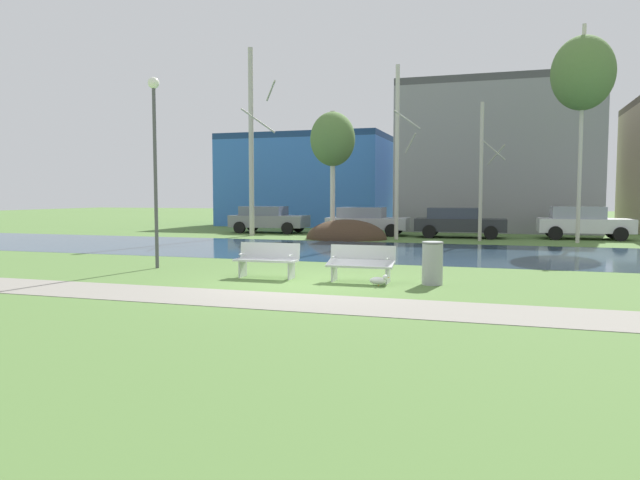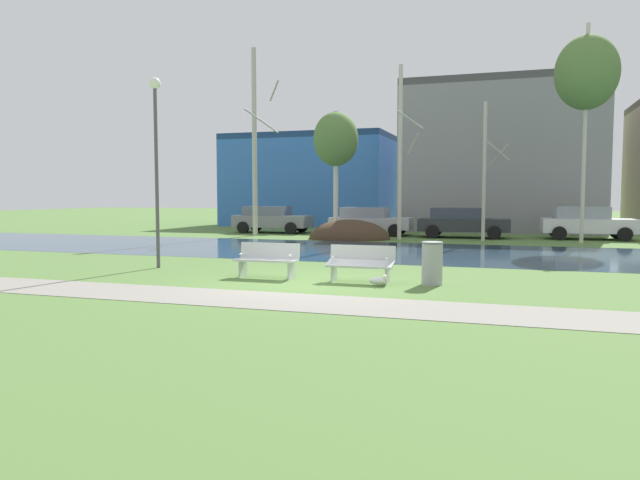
{
  "view_description": "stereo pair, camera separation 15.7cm",
  "coord_description": "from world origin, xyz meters",
  "px_view_note": "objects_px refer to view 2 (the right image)",
  "views": [
    {
      "loc": [
        4.52,
        -13.02,
        2.08
      ],
      "look_at": [
        0.05,
        1.15,
        0.95
      ],
      "focal_mm": 33.37,
      "sensor_mm": 36.0,
      "label": 1
    },
    {
      "loc": [
        4.67,
        -12.97,
        2.08
      ],
      "look_at": [
        0.05,
        1.15,
        0.95
      ],
      "focal_mm": 33.37,
      "sensor_mm": 36.0,
      "label": 2
    }
  ],
  "objects_px": {
    "streetlamp": "(156,142)",
    "parked_wagon_fourth_white": "(587,222)",
    "seagull": "(378,280)",
    "trash_bin": "(432,263)",
    "bench_right": "(361,262)",
    "parked_van_nearest_grey": "(271,219)",
    "parked_hatch_third_dark": "(462,222)",
    "parked_sedan_second_silver": "(369,220)",
    "bench_left": "(267,259)"
  },
  "relations": [
    {
      "from": "seagull",
      "to": "bench_right",
      "type": "bearing_deg",
      "value": 137.15
    },
    {
      "from": "seagull",
      "to": "streetlamp",
      "type": "xyz_separation_m",
      "value": [
        -6.72,
        1.4,
        3.44
      ]
    },
    {
      "from": "trash_bin",
      "to": "parked_sedan_second_silver",
      "type": "bearing_deg",
      "value": 108.25
    },
    {
      "from": "bench_right",
      "to": "bench_left",
      "type": "bearing_deg",
      "value": 180.0
    },
    {
      "from": "trash_bin",
      "to": "parked_hatch_third_dark",
      "type": "xyz_separation_m",
      "value": [
        -0.63,
        15.74,
        0.25
      ]
    },
    {
      "from": "streetlamp",
      "to": "parked_wagon_fourth_white",
      "type": "relative_size",
      "value": 1.27
    },
    {
      "from": "streetlamp",
      "to": "parked_van_nearest_grey",
      "type": "bearing_deg",
      "value": 101.07
    },
    {
      "from": "seagull",
      "to": "parked_hatch_third_dark",
      "type": "xyz_separation_m",
      "value": [
        0.51,
        16.33,
        0.64
      ]
    },
    {
      "from": "parked_hatch_third_dark",
      "to": "parked_sedan_second_silver",
      "type": "bearing_deg",
      "value": 174.39
    },
    {
      "from": "bench_left",
      "to": "parked_hatch_third_dark",
      "type": "bearing_deg",
      "value": 77.62
    },
    {
      "from": "parked_sedan_second_silver",
      "to": "parked_van_nearest_grey",
      "type": "bearing_deg",
      "value": 178.19
    },
    {
      "from": "streetlamp",
      "to": "parked_van_nearest_grey",
      "type": "relative_size",
      "value": 1.27
    },
    {
      "from": "seagull",
      "to": "parked_van_nearest_grey",
      "type": "bearing_deg",
      "value": 119.94
    },
    {
      "from": "trash_bin",
      "to": "parked_wagon_fourth_white",
      "type": "height_order",
      "value": "parked_wagon_fourth_white"
    },
    {
      "from": "parked_sedan_second_silver",
      "to": "parked_wagon_fourth_white",
      "type": "xyz_separation_m",
      "value": [
        10.36,
        0.3,
        0.04
      ]
    },
    {
      "from": "streetlamp",
      "to": "bench_left",
      "type": "bearing_deg",
      "value": -13.38
    },
    {
      "from": "parked_sedan_second_silver",
      "to": "parked_wagon_fourth_white",
      "type": "distance_m",
      "value": 10.36
    },
    {
      "from": "bench_right",
      "to": "streetlamp",
      "type": "relative_size",
      "value": 0.3
    },
    {
      "from": "streetlamp",
      "to": "parked_wagon_fourth_white",
      "type": "distance_m",
      "value": 20.48
    },
    {
      "from": "bench_right",
      "to": "parked_wagon_fourth_white",
      "type": "distance_m",
      "value": 17.89
    },
    {
      "from": "bench_left",
      "to": "trash_bin",
      "type": "distance_m",
      "value": 4.1
    },
    {
      "from": "bench_right",
      "to": "streetlamp",
      "type": "distance_m",
      "value": 6.97
    },
    {
      "from": "parked_hatch_third_dark",
      "to": "trash_bin",
      "type": "bearing_deg",
      "value": -87.71
    },
    {
      "from": "streetlamp",
      "to": "parked_hatch_third_dark",
      "type": "xyz_separation_m",
      "value": [
        7.23,
        14.93,
        -2.81
      ]
    },
    {
      "from": "seagull",
      "to": "trash_bin",
      "type": "bearing_deg",
      "value": 27.39
    },
    {
      "from": "seagull",
      "to": "parked_sedan_second_silver",
      "type": "relative_size",
      "value": 0.11
    },
    {
      "from": "streetlamp",
      "to": "parked_hatch_third_dark",
      "type": "relative_size",
      "value": 1.23
    },
    {
      "from": "bench_left",
      "to": "parked_wagon_fourth_white",
      "type": "xyz_separation_m",
      "value": [
        9.12,
        16.58,
        0.33
      ]
    },
    {
      "from": "bench_left",
      "to": "seagull",
      "type": "distance_m",
      "value": 3.03
    },
    {
      "from": "bench_left",
      "to": "parked_hatch_third_dark",
      "type": "xyz_separation_m",
      "value": [
        3.47,
        15.82,
        0.3
      ]
    },
    {
      "from": "parked_sedan_second_silver",
      "to": "parked_hatch_third_dark",
      "type": "relative_size",
      "value": 0.96
    },
    {
      "from": "parked_hatch_third_dark",
      "to": "bench_right",
      "type": "bearing_deg",
      "value": -93.8
    },
    {
      "from": "trash_bin",
      "to": "parked_van_nearest_grey",
      "type": "bearing_deg",
      "value": 123.66
    },
    {
      "from": "trash_bin",
      "to": "parked_sedan_second_silver",
      "type": "distance_m",
      "value": 17.06
    },
    {
      "from": "trash_bin",
      "to": "streetlamp",
      "type": "height_order",
      "value": "streetlamp"
    },
    {
      "from": "bench_right",
      "to": "parked_van_nearest_grey",
      "type": "height_order",
      "value": "parked_van_nearest_grey"
    },
    {
      "from": "parked_wagon_fourth_white",
      "to": "seagull",
      "type": "bearing_deg",
      "value": -109.8
    },
    {
      "from": "bench_right",
      "to": "parked_hatch_third_dark",
      "type": "xyz_separation_m",
      "value": [
        1.05,
        15.82,
        0.3
      ]
    },
    {
      "from": "bench_left",
      "to": "streetlamp",
      "type": "xyz_separation_m",
      "value": [
        -3.76,
        0.89,
        3.1
      ]
    },
    {
      "from": "bench_right",
      "to": "streetlamp",
      "type": "height_order",
      "value": "streetlamp"
    },
    {
      "from": "bench_right",
      "to": "seagull",
      "type": "xyz_separation_m",
      "value": [
        0.54,
        -0.5,
        -0.34
      ]
    },
    {
      "from": "streetlamp",
      "to": "parked_hatch_third_dark",
      "type": "bearing_deg",
      "value": 64.16
    },
    {
      "from": "parked_van_nearest_grey",
      "to": "parked_wagon_fourth_white",
      "type": "relative_size",
      "value": 1.0
    },
    {
      "from": "bench_left",
      "to": "streetlamp",
      "type": "height_order",
      "value": "streetlamp"
    },
    {
      "from": "trash_bin",
      "to": "parked_van_nearest_grey",
      "type": "height_order",
      "value": "parked_van_nearest_grey"
    },
    {
      "from": "bench_left",
      "to": "parked_van_nearest_grey",
      "type": "relative_size",
      "value": 0.38
    },
    {
      "from": "seagull",
      "to": "streetlamp",
      "type": "bearing_deg",
      "value": 168.27
    },
    {
      "from": "bench_right",
      "to": "streetlamp",
      "type": "bearing_deg",
      "value": 171.77
    },
    {
      "from": "parked_van_nearest_grey",
      "to": "streetlamp",
      "type": "bearing_deg",
      "value": -78.93
    },
    {
      "from": "parked_van_nearest_grey",
      "to": "parked_sedan_second_silver",
      "type": "bearing_deg",
      "value": -1.81
    }
  ]
}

